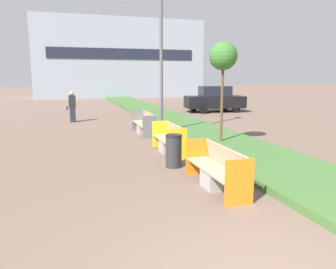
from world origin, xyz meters
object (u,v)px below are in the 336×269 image
at_px(pedestrian_walking, 72,106).
at_px(parked_car_distant, 215,99).
at_px(litter_bin, 174,151).
at_px(street_lamp_post, 161,30).
at_px(bench_grey_frame, 145,125).
at_px(bench_orange_frame, 217,172).
at_px(bench_yellow_frame, 169,141).
at_px(sapling_tree_near, 223,57).

relative_size(pedestrian_walking, parked_car_distant, 0.39).
relative_size(litter_bin, street_lamp_post, 0.11).
relative_size(bench_grey_frame, street_lamp_post, 0.30).
xyz_separation_m(bench_orange_frame, parked_car_distant, (6.87, 15.14, 0.54)).
relative_size(street_lamp_post, parked_car_distant, 1.83).
distance_m(bench_yellow_frame, street_lamp_post, 5.18).
distance_m(bench_orange_frame, parked_car_distant, 16.64).
xyz_separation_m(street_lamp_post, parked_car_distant, (6.26, 8.21, -3.48)).
bearing_deg(pedestrian_walking, sapling_tree_near, -57.76).
xyz_separation_m(bench_grey_frame, street_lamp_post, (0.61, -0.64, 4.02)).
xyz_separation_m(bench_orange_frame, pedestrian_walking, (-3.03, 12.38, 0.51)).
distance_m(bench_grey_frame, sapling_tree_near, 4.87).
xyz_separation_m(bench_yellow_frame, pedestrian_walking, (-3.03, 8.64, 0.52)).
xyz_separation_m(bench_grey_frame, parked_car_distant, (6.87, 7.57, 0.54)).
xyz_separation_m(bench_grey_frame, pedestrian_walking, (-3.04, 4.81, 0.50)).
xyz_separation_m(street_lamp_post, sapling_tree_near, (1.51, -2.73, -1.21)).
xyz_separation_m(bench_orange_frame, street_lamp_post, (0.61, 6.94, 4.02)).
distance_m(pedestrian_walking, parked_car_distant, 10.28).
bearing_deg(litter_bin, street_lamp_post, 78.35).
relative_size(bench_orange_frame, pedestrian_walking, 1.30).
bearing_deg(litter_bin, parked_car_distant, 61.10).
height_order(street_lamp_post, sapling_tree_near, street_lamp_post).
xyz_separation_m(bench_orange_frame, litter_bin, (-0.42, 1.94, 0.09)).
height_order(litter_bin, pedestrian_walking, pedestrian_walking).
xyz_separation_m(litter_bin, street_lamp_post, (1.03, 5.00, 3.93)).
relative_size(bench_yellow_frame, street_lamp_post, 0.25).
distance_m(litter_bin, pedestrian_walking, 10.77).
height_order(bench_yellow_frame, street_lamp_post, street_lamp_post).
xyz_separation_m(bench_yellow_frame, bench_grey_frame, (0.01, 3.83, 0.01)).
distance_m(bench_grey_frame, litter_bin, 5.65).
xyz_separation_m(bench_orange_frame, bench_grey_frame, (0.00, 7.57, 0.01)).
bearing_deg(litter_bin, bench_yellow_frame, 76.98).
distance_m(bench_yellow_frame, litter_bin, 1.85).
distance_m(sapling_tree_near, parked_car_distant, 12.14).
relative_size(bench_grey_frame, sapling_tree_near, 0.65).
bearing_deg(street_lamp_post, bench_orange_frame, -95.03).
relative_size(bench_orange_frame, litter_bin, 2.45).
distance_m(bench_yellow_frame, pedestrian_walking, 9.17).
height_order(bench_orange_frame, sapling_tree_near, sapling_tree_near).
bearing_deg(sapling_tree_near, litter_bin, -138.29).
relative_size(bench_orange_frame, street_lamp_post, 0.28).
bearing_deg(bench_yellow_frame, bench_grey_frame, 89.92).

